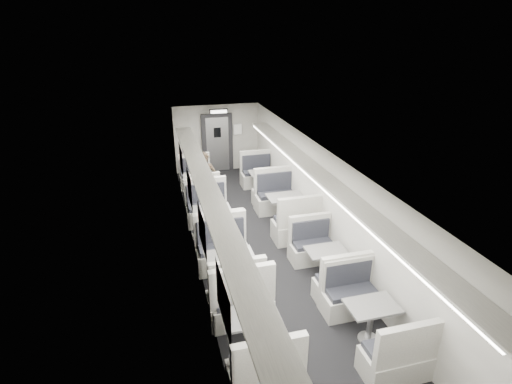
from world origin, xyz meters
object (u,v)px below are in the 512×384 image
booth_left_b (212,223)px  booth_left_c (230,273)px  booth_left_d (251,333)px  booth_left_a (198,185)px  vestibule_door (217,143)px  exit_sign (219,111)px  booth_right_a (264,183)px  booth_right_c (325,264)px  passenger (206,181)px  booth_right_b (285,210)px  booth_right_d (370,322)px

booth_left_b → booth_left_c: booth_left_c is taller
booth_left_b → booth_left_d: 3.94m
booth_left_c → booth_left_d: 1.70m
booth_left_a → vestibule_door: bearing=65.4°
booth_left_c → exit_sign: size_ratio=3.76×
booth_right_a → booth_right_c: bearing=-90.0°
booth_left_a → vestibule_door: vestibule_door is taller
booth_left_c → booth_right_a: (2.00, 4.56, -0.03)m
booth_left_c → booth_left_d: bearing=-90.0°
booth_left_a → booth_left_d: bearing=-90.0°
booth_left_a → booth_right_a: 2.03m
booth_left_c → passenger: size_ratio=1.39×
booth_left_c → vestibule_door: bearing=82.0°
booth_right_b → booth_left_b: bearing=-173.5°
booth_right_d → exit_sign: 8.83m
booth_right_b → booth_right_d: booth_right_b is taller
booth_right_a → passenger: (-1.88, -0.50, 0.45)m
booth_left_c → booth_right_a: size_ratio=1.08×
booth_left_c → booth_left_d: size_ratio=1.08×
booth_right_c → exit_sign: exit_sign is taller
booth_left_d → vestibule_door: size_ratio=1.03×
booth_right_a → exit_sign: exit_sign is taller
booth_left_b → passenger: (0.12, 1.81, 0.43)m
booth_left_c → booth_right_d: bearing=-44.2°
booth_right_d → passenger: passenger is taller
vestibule_door → booth_left_c: bearing=-98.0°
booth_left_a → exit_sign: bearing=59.5°
booth_left_b → booth_right_a: 3.06m
booth_right_c → booth_left_d: bearing=-141.5°
vestibule_door → booth_right_c: bearing=-82.1°
booth_left_b → booth_right_b: booth_right_b is taller
booth_right_b → booth_left_a: bearing=129.2°
booth_left_a → booth_right_c: 5.42m
booth_right_a → passenger: bearing=-165.0°
exit_sign → booth_left_b: bearing=-102.9°
passenger → booth_right_a: bearing=24.1°
booth_right_d → exit_sign: (-1.00, 8.57, 1.91)m
booth_left_c → booth_left_a: bearing=90.0°
booth_left_b → passenger: size_ratio=1.36×
vestibule_door → exit_sign: bearing=-90.0°
passenger → exit_sign: bearing=80.2°
booth_left_a → booth_left_b: size_ratio=0.91×
booth_left_b → booth_right_d: bearing=-64.5°
exit_sign → passenger: bearing=-109.0°
booth_left_c → booth_right_a: bearing=66.3°
booth_left_b → exit_sign: 4.87m
booth_left_b → booth_left_c: bearing=-90.0°
booth_left_d → booth_right_d: (2.00, -0.25, -0.01)m
booth_right_b → booth_right_c: (0.00, -2.58, -0.06)m
booth_left_a → booth_right_a: booth_right_a is taller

